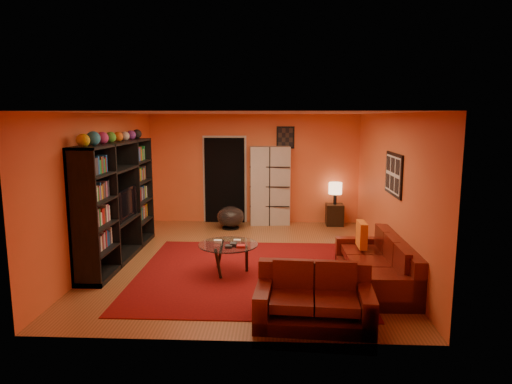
{
  "coord_description": "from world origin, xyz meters",
  "views": [
    {
      "loc": [
        0.55,
        -7.85,
        2.54
      ],
      "look_at": [
        0.19,
        0.1,
        1.22
      ],
      "focal_mm": 32.0,
      "sensor_mm": 36.0,
      "label": 1
    }
  ],
  "objects_px": {
    "loveseat": "(314,299)",
    "coffee_table": "(228,247)",
    "side_table": "(335,215)",
    "table_lamp": "(335,189)",
    "entertainment_unit": "(118,201)",
    "storage_cabinet": "(270,186)",
    "bowl_chair": "(231,217)",
    "tv": "(122,204)",
    "sofa": "(380,266)"
  },
  "relations": [
    {
      "from": "loveseat",
      "to": "bowl_chair",
      "type": "xyz_separation_m",
      "value": [
        -1.53,
        4.7,
        -0.01
      ]
    },
    {
      "from": "tv",
      "to": "coffee_table",
      "type": "height_order",
      "value": "tv"
    },
    {
      "from": "tv",
      "to": "sofa",
      "type": "xyz_separation_m",
      "value": [
        4.36,
        -1.16,
        -0.71
      ]
    },
    {
      "from": "coffee_table",
      "to": "bowl_chair",
      "type": "xyz_separation_m",
      "value": [
        -0.27,
        3.0,
        -0.17
      ]
    },
    {
      "from": "coffee_table",
      "to": "entertainment_unit",
      "type": "bearing_deg",
      "value": 160.82
    },
    {
      "from": "coffee_table",
      "to": "storage_cabinet",
      "type": "bearing_deg",
      "value": 80.02
    },
    {
      "from": "storage_cabinet",
      "to": "table_lamp",
      "type": "distance_m",
      "value": 1.54
    },
    {
      "from": "storage_cabinet",
      "to": "table_lamp",
      "type": "relative_size",
      "value": 3.6
    },
    {
      "from": "tv",
      "to": "table_lamp",
      "type": "xyz_separation_m",
      "value": [
        4.15,
        2.69,
        -0.13
      ]
    },
    {
      "from": "tv",
      "to": "sofa",
      "type": "bearing_deg",
      "value": -104.85
    },
    {
      "from": "entertainment_unit",
      "to": "loveseat",
      "type": "xyz_separation_m",
      "value": [
        3.3,
        -2.42,
        -0.76
      ]
    },
    {
      "from": "loveseat",
      "to": "sofa",
      "type": "bearing_deg",
      "value": -35.93
    },
    {
      "from": "entertainment_unit",
      "to": "side_table",
      "type": "bearing_deg",
      "value": 33.23
    },
    {
      "from": "entertainment_unit",
      "to": "table_lamp",
      "type": "distance_m",
      "value": 5.02
    },
    {
      "from": "loveseat",
      "to": "table_lamp",
      "type": "bearing_deg",
      "value": -5.87
    },
    {
      "from": "entertainment_unit",
      "to": "tv",
      "type": "distance_m",
      "value": 0.1
    },
    {
      "from": "tv",
      "to": "loveseat",
      "type": "bearing_deg",
      "value": -127.34
    },
    {
      "from": "tv",
      "to": "side_table",
      "type": "distance_m",
      "value": 5.0
    },
    {
      "from": "coffee_table",
      "to": "table_lamp",
      "type": "relative_size",
      "value": 1.88
    },
    {
      "from": "storage_cabinet",
      "to": "bowl_chair",
      "type": "distance_m",
      "value": 1.21
    },
    {
      "from": "tv",
      "to": "side_table",
      "type": "xyz_separation_m",
      "value": [
        4.15,
        2.69,
        -0.75
      ]
    },
    {
      "from": "entertainment_unit",
      "to": "side_table",
      "type": "height_order",
      "value": "entertainment_unit"
    },
    {
      "from": "tv",
      "to": "coffee_table",
      "type": "relative_size",
      "value": 0.99
    },
    {
      "from": "sofa",
      "to": "side_table",
      "type": "height_order",
      "value": "sofa"
    },
    {
      "from": "tv",
      "to": "sofa",
      "type": "relative_size",
      "value": 0.44
    },
    {
      "from": "entertainment_unit",
      "to": "storage_cabinet",
      "type": "xyz_separation_m",
      "value": [
        2.66,
        2.8,
        -0.12
      ]
    },
    {
      "from": "storage_cabinet",
      "to": "table_lamp",
      "type": "height_order",
      "value": "storage_cabinet"
    },
    {
      "from": "tv",
      "to": "side_table",
      "type": "height_order",
      "value": "tv"
    },
    {
      "from": "sofa",
      "to": "storage_cabinet",
      "type": "bearing_deg",
      "value": 113.52
    },
    {
      "from": "loveseat",
      "to": "table_lamp",
      "type": "relative_size",
      "value": 2.9
    },
    {
      "from": "entertainment_unit",
      "to": "bowl_chair",
      "type": "distance_m",
      "value": 3.0
    },
    {
      "from": "table_lamp",
      "to": "coffee_table",
      "type": "bearing_deg",
      "value": -121.87
    },
    {
      "from": "entertainment_unit",
      "to": "coffee_table",
      "type": "distance_m",
      "value": 2.25
    },
    {
      "from": "side_table",
      "to": "loveseat",
      "type": "bearing_deg",
      "value": -99.81
    },
    {
      "from": "coffee_table",
      "to": "side_table",
      "type": "distance_m",
      "value": 4.08
    },
    {
      "from": "storage_cabinet",
      "to": "bowl_chair",
      "type": "height_order",
      "value": "storage_cabinet"
    },
    {
      "from": "table_lamp",
      "to": "storage_cabinet",
      "type": "bearing_deg",
      "value": 178.13
    },
    {
      "from": "side_table",
      "to": "sofa",
      "type": "bearing_deg",
      "value": -86.82
    },
    {
      "from": "entertainment_unit",
      "to": "table_lamp",
      "type": "height_order",
      "value": "entertainment_unit"
    },
    {
      "from": "loveseat",
      "to": "coffee_table",
      "type": "xyz_separation_m",
      "value": [
        -1.26,
        1.71,
        0.16
      ]
    },
    {
      "from": "coffee_table",
      "to": "table_lamp",
      "type": "bearing_deg",
      "value": 58.13
    },
    {
      "from": "coffee_table",
      "to": "table_lamp",
      "type": "distance_m",
      "value": 4.1
    },
    {
      "from": "entertainment_unit",
      "to": "loveseat",
      "type": "relative_size",
      "value": 2.01
    },
    {
      "from": "coffee_table",
      "to": "storage_cabinet",
      "type": "height_order",
      "value": "storage_cabinet"
    },
    {
      "from": "storage_cabinet",
      "to": "bowl_chair",
      "type": "bearing_deg",
      "value": -155.5
    },
    {
      "from": "loveseat",
      "to": "storage_cabinet",
      "type": "bearing_deg",
      "value": 10.94
    },
    {
      "from": "side_table",
      "to": "table_lamp",
      "type": "bearing_deg",
      "value": 180.0
    },
    {
      "from": "table_lamp",
      "to": "side_table",
      "type": "bearing_deg",
      "value": 0.0
    },
    {
      "from": "entertainment_unit",
      "to": "bowl_chair",
      "type": "relative_size",
      "value": 4.82
    },
    {
      "from": "storage_cabinet",
      "to": "side_table",
      "type": "xyz_separation_m",
      "value": [
        1.53,
        -0.05,
        -0.68
      ]
    }
  ]
}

